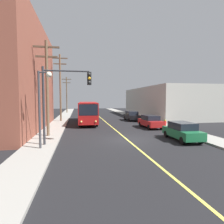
% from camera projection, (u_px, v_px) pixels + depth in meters
% --- Properties ---
extents(ground_plane, '(120.00, 120.00, 0.00)m').
position_uv_depth(ground_plane, '(127.00, 140.00, 17.21)').
color(ground_plane, black).
extents(sidewalk_left, '(2.50, 90.00, 0.15)m').
position_uv_depth(sidewalk_left, '(57.00, 126.00, 25.76)').
color(sidewalk_left, gray).
rests_on(sidewalk_left, ground).
extents(sidewalk_right, '(2.50, 90.00, 0.15)m').
position_uv_depth(sidewalk_right, '(157.00, 123.00, 28.30)').
color(sidewalk_right, gray).
rests_on(sidewalk_right, ground).
extents(lane_stripe_center, '(0.16, 60.00, 0.01)m').
position_uv_depth(lane_stripe_center, '(105.00, 121.00, 31.95)').
color(lane_stripe_center, '#D8CC4C').
rests_on(lane_stripe_center, ground).
extents(building_right_warehouse, '(12.00, 23.97, 6.07)m').
position_uv_depth(building_right_warehouse, '(167.00, 102.00, 40.95)').
color(building_right_warehouse, '#B2B2A8').
rests_on(building_right_warehouse, ground).
extents(city_bus, '(2.97, 12.22, 3.20)m').
position_uv_depth(city_bus, '(88.00, 111.00, 29.31)').
color(city_bus, maroon).
rests_on(city_bus, ground).
extents(parked_car_green, '(1.90, 4.44, 1.62)m').
position_uv_depth(parked_car_green, '(182.00, 131.00, 16.85)').
color(parked_car_green, '#196038').
rests_on(parked_car_green, ground).
extents(parked_car_red, '(1.92, 4.45, 1.62)m').
position_uv_depth(parked_car_red, '(150.00, 121.00, 24.20)').
color(parked_car_red, maroon).
rests_on(parked_car_red, ground).
extents(parked_car_black, '(1.87, 4.43, 1.62)m').
position_uv_depth(parked_car_black, '(132.00, 116.00, 32.54)').
color(parked_car_black, black).
rests_on(parked_car_black, ground).
extents(utility_pole_near, '(2.40, 0.28, 9.02)m').
position_uv_depth(utility_pole_near, '(47.00, 84.00, 17.98)').
color(utility_pole_near, brown).
rests_on(utility_pole_near, sidewalk_left).
extents(utility_pole_mid, '(2.40, 0.28, 10.64)m').
position_uv_depth(utility_pole_mid, '(60.00, 85.00, 30.38)').
color(utility_pole_mid, brown).
rests_on(utility_pole_mid, sidewalk_left).
extents(utility_pole_far, '(2.40, 0.28, 9.38)m').
position_uv_depth(utility_pole_far, '(67.00, 93.00, 50.07)').
color(utility_pole_far, brown).
rests_on(utility_pole_far, sidewalk_left).
extents(traffic_signal_left_corner, '(3.75, 0.48, 6.00)m').
position_uv_depth(traffic_signal_left_corner, '(64.00, 91.00, 14.69)').
color(traffic_signal_left_corner, '#2D2D33').
rests_on(traffic_signal_left_corner, sidewalk_left).
extents(street_lamp_left, '(0.98, 0.40, 5.50)m').
position_uv_depth(street_lamp_left, '(42.00, 98.00, 13.41)').
color(street_lamp_left, '#38383D').
rests_on(street_lamp_left, sidewalk_left).
extents(fire_hydrant, '(0.44, 0.26, 0.84)m').
position_uv_depth(fire_hydrant, '(165.00, 123.00, 24.78)').
color(fire_hydrant, red).
rests_on(fire_hydrant, sidewalk_right).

